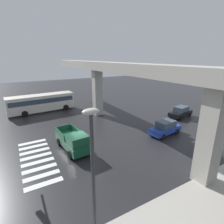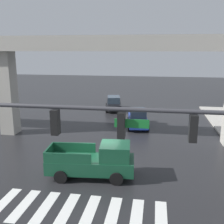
# 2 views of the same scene
# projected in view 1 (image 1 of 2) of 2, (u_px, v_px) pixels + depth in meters

# --- Properties ---
(ground_plane) EXTENTS (120.00, 120.00, 0.00)m
(ground_plane) POSITION_uv_depth(u_px,v_px,m) (84.00, 147.00, 18.47)
(ground_plane) COLOR #232326
(crosswalk_stripes) EXTENTS (8.25, 2.80, 0.01)m
(crosswalk_stripes) POSITION_uv_depth(u_px,v_px,m) (37.00, 159.00, 16.27)
(crosswalk_stripes) COLOR silver
(crosswalk_stripes) RESTS_ON ground
(elevated_overpass) EXTENTS (54.51, 2.39, 8.46)m
(elevated_overpass) POSITION_uv_depth(u_px,v_px,m) (133.00, 74.00, 19.11)
(elevated_overpass) COLOR #ADA89E
(elevated_overpass) RESTS_ON ground
(sidewalk_east) EXTENTS (4.00, 36.00, 0.15)m
(sidewalk_east) POSITION_uv_depth(u_px,v_px,m) (186.00, 219.00, 10.15)
(sidewalk_east) COLOR #ADA89E
(sidewalk_east) RESTS_ON ground
(pickup_truck) EXTENTS (5.25, 2.42, 2.08)m
(pickup_truck) POSITION_uv_depth(u_px,v_px,m) (74.00, 141.00, 17.60)
(pickup_truck) COLOR #14472D
(pickup_truck) RESTS_ON ground
(city_bus) EXTENTS (3.41, 10.96, 2.99)m
(city_bus) POSITION_uv_depth(u_px,v_px,m) (42.00, 102.00, 30.02)
(city_bus) COLOR beige
(city_bus) RESTS_ON ground
(sedan_blue) EXTENTS (2.36, 4.49, 1.72)m
(sedan_blue) POSITION_uv_depth(u_px,v_px,m) (165.00, 128.00, 21.34)
(sedan_blue) COLOR #1E3899
(sedan_blue) RESTS_ON ground
(sedan_black) EXTENTS (2.51, 4.54, 1.72)m
(sedan_black) POSITION_uv_depth(u_px,v_px,m) (181.00, 112.00, 27.50)
(sedan_black) COLOR black
(sedan_black) RESTS_ON ground
(street_lamp_near_corner) EXTENTS (0.44, 0.70, 7.24)m
(street_lamp_near_corner) POSITION_uv_depth(u_px,v_px,m) (93.00, 169.00, 7.37)
(street_lamp_near_corner) COLOR #38383D
(street_lamp_near_corner) RESTS_ON ground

